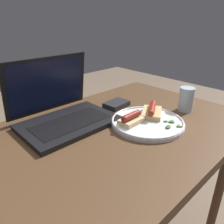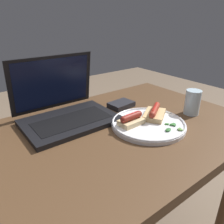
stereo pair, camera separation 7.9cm
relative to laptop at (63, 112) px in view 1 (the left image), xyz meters
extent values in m
cube|color=#4C331E|center=(0.11, -0.18, -0.06)|extent=(1.03, 0.69, 0.04)
cylinder|color=#4C331E|center=(0.56, 0.09, -0.41)|extent=(0.04, 0.04, 0.67)
cylinder|color=#4C331E|center=(0.56, -0.45, -0.41)|extent=(0.04, 0.04, 0.67)
cube|color=black|center=(0.00, -0.04, -0.04)|extent=(0.35, 0.24, 0.02)
cube|color=black|center=(0.00, -0.05, -0.03)|extent=(0.29, 0.13, 0.00)
cube|color=black|center=(0.00, 0.10, 0.09)|extent=(0.35, 0.04, 0.22)
cube|color=#0C1433|center=(0.00, 0.09, 0.09)|extent=(0.31, 0.03, 0.20)
cylinder|color=silver|center=(0.22, -0.24, -0.04)|extent=(0.28, 0.28, 0.01)
torus|color=silver|center=(0.22, -0.24, -0.03)|extent=(0.27, 0.27, 0.01)
cube|color=tan|center=(0.28, -0.22, -0.02)|extent=(0.14, 0.12, 0.02)
cylinder|color=maroon|center=(0.28, -0.22, 0.00)|extent=(0.10, 0.08, 0.02)
sphere|color=maroon|center=(0.23, -0.24, 0.00)|extent=(0.02, 0.02, 0.02)
sphere|color=maroon|center=(0.32, -0.19, 0.00)|extent=(0.02, 0.02, 0.02)
cylinder|color=red|center=(0.28, -0.22, 0.01)|extent=(0.08, 0.05, 0.01)
cube|color=#D6B784|center=(0.16, -0.21, -0.02)|extent=(0.09, 0.06, 0.02)
cylinder|color=maroon|center=(0.16, -0.21, 0.00)|extent=(0.08, 0.03, 0.02)
sphere|color=maroon|center=(0.12, -0.21, 0.00)|extent=(0.02, 0.02, 0.02)
sphere|color=maroon|center=(0.20, -0.21, 0.00)|extent=(0.02, 0.02, 0.02)
cylinder|color=red|center=(0.16, -0.21, 0.01)|extent=(0.07, 0.01, 0.00)
ellipsoid|color=#4C8E3D|center=(0.27, -0.34, -0.03)|extent=(0.02, 0.02, 0.00)
ellipsoid|color=#2D662D|center=(0.23, -0.32, -0.03)|extent=(0.03, 0.02, 0.01)
ellipsoid|color=#387A33|center=(0.28, -0.31, -0.03)|extent=(0.03, 0.03, 0.01)
ellipsoid|color=#387A33|center=(0.26, -0.29, -0.03)|extent=(0.02, 0.02, 0.01)
ellipsoid|color=#2D662D|center=(0.28, -0.31, -0.03)|extent=(0.03, 0.03, 0.01)
ellipsoid|color=#709E4C|center=(0.27, -0.35, -0.03)|extent=(0.02, 0.02, 0.01)
cylinder|color=silver|center=(0.45, -0.27, 0.01)|extent=(0.06, 0.06, 0.10)
cube|color=#232328|center=(0.26, -0.03, -0.03)|extent=(0.11, 0.09, 0.02)
camera|label=1|loc=(-0.39, -0.68, 0.34)|focal=35.00mm
camera|label=2|loc=(-0.33, -0.74, 0.34)|focal=35.00mm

